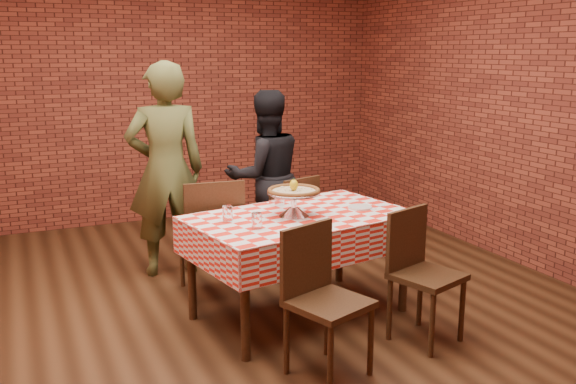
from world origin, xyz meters
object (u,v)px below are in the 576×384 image
at_px(water_glass_left, 257,221).
at_px(diner_olive, 166,170).
at_px(chair_near_left, 329,304).
at_px(chair_far_right, 288,224).
at_px(chair_far_left, 210,236).
at_px(chair_near_right, 427,278).
at_px(condiment_caddy, 277,197).
at_px(diner_black, 266,176).
at_px(pizza_stand, 294,204).
at_px(table, 300,266).
at_px(water_glass_right, 228,214).
at_px(pizza, 294,191).

distance_m(water_glass_left, diner_olive, 1.52).
xyz_separation_m(chair_near_left, chair_far_right, (0.51, 1.73, -0.02)).
distance_m(chair_near_left, chair_far_left, 1.56).
xyz_separation_m(chair_near_right, chair_far_right, (-0.29, 1.59, -0.01)).
relative_size(condiment_caddy, diner_olive, 0.07).
bearing_deg(diner_black, pizza_stand, 77.77).
height_order(chair_near_right, diner_olive, diner_olive).
bearing_deg(chair_far_left, table, 129.23).
distance_m(condiment_caddy, chair_far_left, 0.65).
relative_size(water_glass_left, water_glass_right, 1.00).
xyz_separation_m(pizza_stand, diner_black, (0.31, 1.30, -0.07)).
bearing_deg(water_glass_right, pizza_stand, -5.72).
bearing_deg(chair_near_left, water_glass_right, 89.70).
relative_size(pizza, chair_far_right, 0.43).
bearing_deg(pizza, water_glass_left, -150.04).
height_order(chair_near_right, chair_far_right, chair_near_right).
bearing_deg(pizza_stand, diner_olive, 114.96).
height_order(chair_near_left, diner_black, diner_black).
xyz_separation_m(pizza, chair_far_right, (0.35, 0.89, -0.50)).
xyz_separation_m(water_glass_right, diner_black, (0.78, 1.25, -0.03)).
bearing_deg(table, chair_near_left, -103.71).
distance_m(table, water_glass_right, 0.68).
distance_m(pizza_stand, pizza, 0.09).
xyz_separation_m(water_glass_right, chair_far_left, (0.07, 0.64, -0.34)).
distance_m(chair_far_left, diner_olive, 0.77).
bearing_deg(chair_far_right, diner_olive, -39.80).
xyz_separation_m(table, water_glass_right, (-0.52, 0.04, 0.44)).
bearing_deg(chair_far_left, water_glass_right, 89.64).
xyz_separation_m(pizza, water_glass_left, (-0.36, -0.21, -0.12)).
xyz_separation_m(chair_near_left, chair_far_left, (-0.25, 1.54, 0.02)).
relative_size(chair_near_right, diner_olive, 0.48).
relative_size(chair_near_left, chair_far_left, 0.95).
bearing_deg(diner_black, chair_near_right, 100.50).
bearing_deg(pizza_stand, chair_far_right, 68.22).
xyz_separation_m(table, diner_olive, (-0.65, 1.28, 0.53)).
relative_size(table, pizza_stand, 3.94).
distance_m(table, diner_black, 1.38).
xyz_separation_m(water_glass_left, diner_black, (0.67, 1.51, -0.03)).
bearing_deg(chair_near_right, condiment_caddy, 102.99).
bearing_deg(table, diner_olive, 116.90).
height_order(condiment_caddy, chair_far_right, condiment_caddy).
distance_m(condiment_caddy, chair_near_right, 1.27).
bearing_deg(chair_far_right, pizza, 51.36).
distance_m(chair_far_right, diner_black, 0.54).
relative_size(table, pizza, 4.10).
relative_size(pizza, chair_near_right, 0.42).
xyz_separation_m(table, chair_far_left, (-0.46, 0.68, 0.10)).
bearing_deg(diner_olive, chair_far_right, 162.49).
distance_m(condiment_caddy, diner_black, 1.02).
height_order(water_glass_left, diner_olive, diner_olive).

